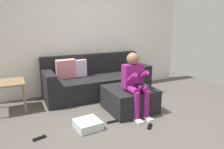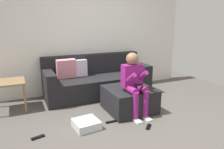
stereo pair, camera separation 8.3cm
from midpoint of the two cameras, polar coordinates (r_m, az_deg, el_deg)
ground_plane at (r=3.57m, az=5.73°, el=-12.95°), size 6.27×6.27×0.00m
wall_back at (r=5.04m, az=-6.23°, el=10.29°), size 4.83×0.10×2.58m
couch_sectional at (r=4.78m, az=-4.94°, el=-1.66°), size 2.32×0.89×0.89m
ottoman at (r=3.97m, az=4.14°, el=-6.64°), size 0.83×0.84×0.43m
person_seated at (r=3.68m, az=5.62°, el=-1.59°), size 0.36×0.59×1.11m
storage_bin at (r=3.41m, az=-7.33°, el=-13.24°), size 0.40×0.41×0.13m
side_table at (r=4.31m, az=-27.16°, el=-2.74°), size 0.61×0.57×0.56m
remote_near_ottoman at (r=3.48m, az=9.50°, el=-13.71°), size 0.17×0.17×0.02m
remote_by_storage_bin at (r=3.57m, az=-0.55°, el=-12.70°), size 0.20×0.05×0.02m
remote_under_side_table at (r=3.31m, az=-19.78°, el=-15.92°), size 0.20×0.10×0.02m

